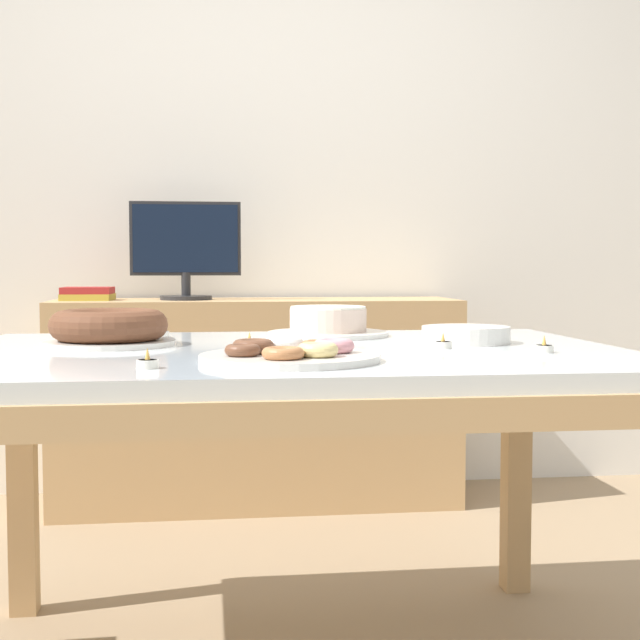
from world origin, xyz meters
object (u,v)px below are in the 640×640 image
tealight_near_front (161,333)px  tealight_near_cakes (250,344)px  cake_chocolate_round (328,324)px  pastry_platter (290,354)px  tealight_centre (148,363)px  plate_stack (466,335)px  book_stack (88,294)px  tealight_right_edge (443,344)px  computer_monitor (186,251)px  tealight_left_edge (544,348)px  cake_golden_bundt (109,328)px

tealight_near_front → tealight_near_cakes: 0.39m
cake_chocolate_round → tealight_near_front: 0.43m
pastry_platter → tealight_near_cakes: bearing=103.6°
cake_chocolate_round → tealight_centre: bearing=-121.8°
plate_stack → book_stack: bearing=126.7°
tealight_centre → book_stack: bearing=100.5°
plate_stack → tealight_right_edge: bearing=-125.1°
tealight_right_edge → computer_monitor: bearing=111.1°
pastry_platter → tealight_right_edge: bearing=30.9°
tealight_near_cakes → computer_monitor: bearing=96.6°
pastry_platter → tealight_near_front: 0.67m
tealight_right_edge → tealight_left_edge: 0.22m
tealight_centre → tealight_right_edge: bearing=26.0°
cake_golden_bundt → pastry_platter: (0.38, -0.39, -0.03)m
tealight_near_front → tealight_right_edge: bearing=-31.3°
tealight_right_edge → pastry_platter: bearing=-149.1°
computer_monitor → book_stack: size_ratio=2.16×
pastry_platter → tealight_near_cakes: size_ratio=8.78×
computer_monitor → tealight_centre: bearing=-90.8°
cake_chocolate_round → cake_golden_bundt: (-0.54, -0.20, 0.01)m
cake_chocolate_round → computer_monitor: bearing=108.4°
tealight_near_front → tealight_near_cakes: (0.21, -0.33, 0.00)m
computer_monitor → tealight_near_cakes: bearing=-83.4°
tealight_left_edge → tealight_near_front: (-0.83, 0.51, 0.00)m
tealight_right_edge → tealight_centre: bearing=-154.0°
computer_monitor → cake_chocolate_round: (0.39, -1.18, -0.21)m
book_stack → plate_stack: bearing=-53.3°
computer_monitor → plate_stack: size_ratio=2.02×
computer_monitor → cake_chocolate_round: bearing=-71.6°
cake_chocolate_round → cake_golden_bundt: bearing=-159.3°
computer_monitor → tealight_centre: (-0.03, -1.86, -0.23)m
computer_monitor → cake_golden_bundt: bearing=-96.0°
computer_monitor → cake_golden_bundt: size_ratio=1.39×
cake_chocolate_round → plate_stack: cake_chocolate_round is taller
tealight_left_edge → cake_golden_bundt: bearing=162.9°
tealight_right_edge → tealight_near_front: bearing=148.7°
tealight_left_edge → tealight_centre: 0.84m
cake_chocolate_round → plate_stack: 0.39m
pastry_platter → computer_monitor: bearing=97.7°
computer_monitor → tealight_left_edge: computer_monitor is taller
cake_golden_bundt → plate_stack: cake_golden_bundt is taller
cake_golden_bundt → tealight_near_cakes: cake_golden_bundt is taller
computer_monitor → plate_stack: (0.69, -1.42, -0.22)m
tealight_centre → tealight_near_cakes: size_ratio=1.00×
cake_golden_bundt → tealight_right_edge: bearing=-12.9°
plate_stack → tealight_right_edge: 0.16m
cake_golden_bundt → tealight_near_cakes: 0.34m
computer_monitor → plate_stack: 1.60m
pastry_platter → book_stack: bearing=109.0°
plate_stack → cake_golden_bundt: bearing=177.2°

